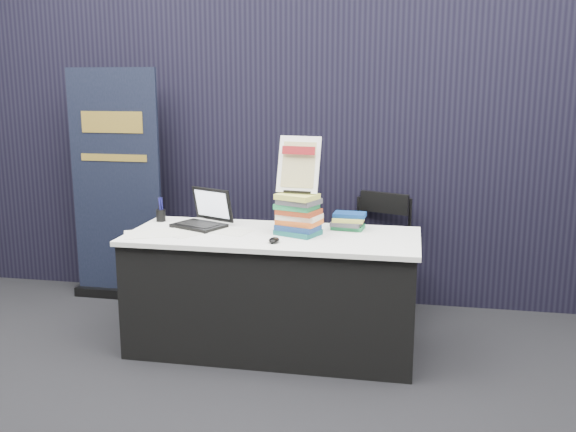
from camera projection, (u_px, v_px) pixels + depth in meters
The scene contains 15 objects.
floor at pixel (252, 386), 3.59m from camera, with size 8.00×8.00×0.00m, color black.
wall_back at pixel (339, 74), 7.07m from camera, with size 8.00×0.02×3.50m, color beige.
drape_partition at pixel (302, 145), 4.88m from camera, with size 6.00×0.08×2.40m, color black.
display_table at pixel (273, 292), 4.04m from camera, with size 1.80×0.75×0.75m.
laptop at pixel (201, 217), 4.17m from camera, with size 0.38×0.37×0.24m.
mouse at pixel (274, 240), 3.75m from camera, with size 0.06×0.10×0.03m, color black.
brochure_left at pixel (152, 234), 3.97m from camera, with size 0.34×0.24×0.00m, color silver.
brochure_mid at pixel (179, 233), 3.98m from camera, with size 0.26×0.18×0.00m, color silver.
brochure_right at pixel (229, 231), 4.03m from camera, with size 0.26×0.19×0.00m, color silver.
pen_cup at pixel (161, 215), 4.31m from camera, with size 0.06×0.06×0.08m, color black.
book_stack_tall at pixel (298, 214), 3.93m from camera, with size 0.28×0.24×0.26m.
book_stack_short at pixel (348, 221), 4.08m from camera, with size 0.19×0.15×0.11m.
info_sign at pixel (299, 165), 3.89m from camera, with size 0.27×0.15×0.36m.
pullup_banner at pixel (117, 199), 4.92m from camera, with size 0.75×0.11×1.78m.
stacking_chair at pixel (382, 249), 4.63m from camera, with size 0.52×0.53×0.88m.
Camera 1 is at (0.83, -3.22, 1.68)m, focal length 40.00 mm.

